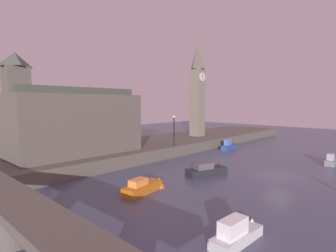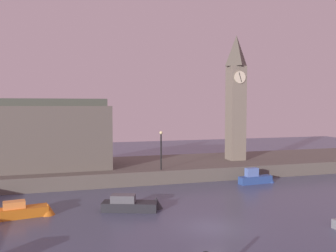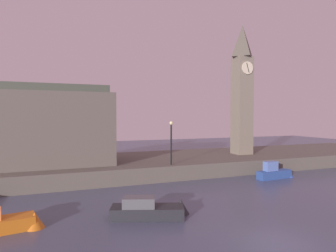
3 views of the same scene
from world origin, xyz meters
TOP-DOWN VIEW (x-y plane):
  - ground_plane at (0.00, 0.00)m, footprint 120.00×120.00m
  - far_embankment at (0.00, 20.00)m, footprint 70.00×12.00m
  - clock_tower at (11.54, 19.21)m, footprint 2.23×2.28m
  - parliament_hall at (-12.51, 19.41)m, footprint 14.70×6.76m
  - bridge_span at (-23.11, 5.17)m, footprint 2.43×29.31m
  - streetlamp at (0.33, 14.86)m, footprint 0.36×0.36m
  - boat_ferry_white at (-14.76, -3.43)m, footprint 4.21×1.38m
  - boat_cruiser_grey at (9.58, -2.77)m, footprint 3.27×1.21m
  - boat_patrol_orange at (-12.73, 6.36)m, footprint 4.68×1.92m
  - boat_tour_blue at (10.39, 11.76)m, footprint 4.30×1.24m
  - boat_barge_dark at (-4.37, 5.66)m, footprint 5.38×2.81m

SIDE VIEW (x-z plane):
  - ground_plane at x=0.00m, z-range 0.00..0.00m
  - boat_patrol_orange at x=-12.73m, z-range -0.22..1.14m
  - boat_cruiser_grey at x=9.58m, z-range -0.24..1.17m
  - boat_barge_dark at x=-4.37m, z-range -0.27..1.24m
  - boat_ferry_white at x=-14.76m, z-range -0.31..1.29m
  - boat_tour_blue at x=10.39m, z-range -0.30..1.47m
  - far_embankment at x=0.00m, z-range 0.00..1.50m
  - bridge_span at x=-23.11m, z-range 0.55..3.00m
  - streetlamp at x=0.33m, z-range 2.00..6.25m
  - parliament_hall at x=-12.51m, z-range -0.14..10.87m
  - clock_tower at x=11.54m, z-range 1.81..17.84m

